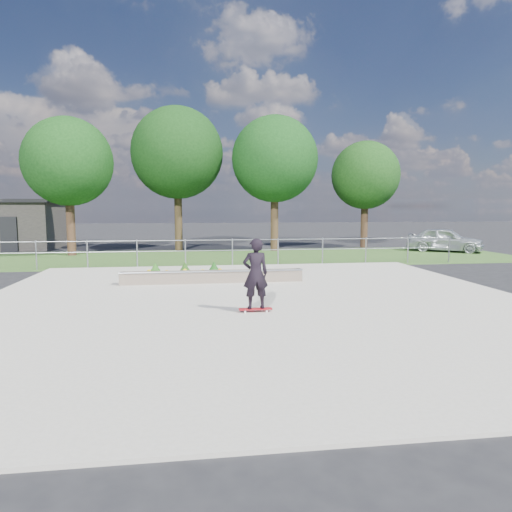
{
  "coord_description": "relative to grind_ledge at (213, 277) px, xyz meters",
  "views": [
    {
      "loc": [
        -1.66,
        -11.96,
        2.59
      ],
      "look_at": [
        0.2,
        1.5,
        1.1
      ],
      "focal_mm": 32.0,
      "sensor_mm": 36.0,
      "label": 1
    }
  ],
  "objects": [
    {
      "name": "planter_bed",
      "position": [
        -0.92,
        0.55,
        -0.02
      ],
      "size": [
        3.0,
        1.2,
        0.61
      ],
      "color": "black",
      "rests_on": "concrete_slab"
    },
    {
      "name": "tree_mid_right",
      "position": [
        4.04,
        10.95,
        4.97
      ],
      "size": [
        4.9,
        4.9,
        7.7
      ],
      "color": "#332214",
      "rests_on": "ground"
    },
    {
      "name": "fence",
      "position": [
        1.04,
        4.45,
        0.51
      ],
      "size": [
        20.06,
        0.06,
        1.2
      ],
      "color": "gray",
      "rests_on": "ground"
    },
    {
      "name": "tree_mid_left",
      "position": [
        -1.46,
        11.95,
        5.34
      ],
      "size": [
        5.25,
        5.25,
        8.25
      ],
      "color": "black",
      "rests_on": "ground"
    },
    {
      "name": "concrete_slab",
      "position": [
        1.04,
        -3.05,
        -0.23
      ],
      "size": [
        15.0,
        15.0,
        0.06
      ],
      "primitive_type": "cube",
      "color": "#A7A294",
      "rests_on": "ground"
    },
    {
      "name": "tree_far_right",
      "position": [
        10.04,
        12.45,
        4.21
      ],
      "size": [
        4.2,
        4.2,
        6.6
      ],
      "color": "black",
      "rests_on": "ground"
    },
    {
      "name": "grass_verge",
      "position": [
        1.04,
        7.95,
        -0.25
      ],
      "size": [
        30.0,
        8.0,
        0.02
      ],
      "primitive_type": "cube",
      "color": "#2E4F1F",
      "rests_on": "ground"
    },
    {
      "name": "tree_far_left",
      "position": [
        -6.96,
        9.95,
        4.59
      ],
      "size": [
        4.55,
        4.55,
        7.15
      ],
      "color": "#341F15",
      "rests_on": "ground"
    },
    {
      "name": "skateboarder",
      "position": [
        0.83,
        -4.37,
        0.72
      ],
      "size": [
        0.8,
        0.46,
        1.77
      ],
      "color": "silver",
      "rests_on": "concrete_slab"
    },
    {
      "name": "grind_ledge",
      "position": [
        0.0,
        0.0,
        0.0
      ],
      "size": [
        6.0,
        0.44,
        0.43
      ],
      "color": "brown",
      "rests_on": "concrete_slab"
    },
    {
      "name": "ground",
      "position": [
        1.04,
        -3.05,
        -0.26
      ],
      "size": [
        120.0,
        120.0,
        0.0
      ],
      "primitive_type": "plane",
      "color": "black",
      "rests_on": "ground"
    },
    {
      "name": "parked_car",
      "position": [
        13.59,
        9.16,
        0.43
      ],
      "size": [
        4.27,
        3.65,
        1.38
      ],
      "primitive_type": "imported",
      "rotation": [
        0.0,
        0.0,
        0.97
      ],
      "color": "#B1B7BB",
      "rests_on": "ground"
    }
  ]
}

